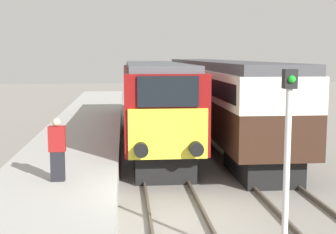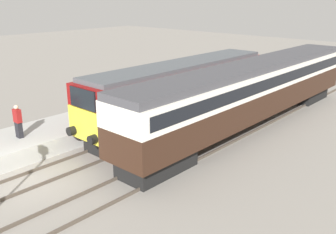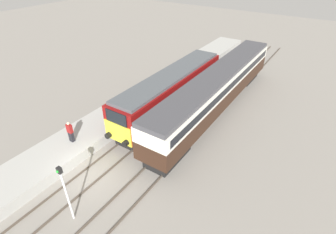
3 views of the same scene
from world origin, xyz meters
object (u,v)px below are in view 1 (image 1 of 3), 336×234
at_px(passenger_carriage, 216,90).
at_px(person_on_platform, 57,150).
at_px(signal_post, 287,155).
at_px(locomotive, 154,100).

xyz_separation_m(passenger_carriage, person_on_platform, (-6.54, -11.48, -0.70)).
height_order(passenger_carriage, person_on_platform, passenger_carriage).
bearing_deg(person_on_platform, signal_post, -40.33).
relative_size(passenger_carriage, signal_post, 5.31).
bearing_deg(locomotive, passenger_carriage, 37.06).
height_order(locomotive, person_on_platform, locomotive).
relative_size(passenger_carriage, person_on_platform, 12.33).
xyz_separation_m(locomotive, signal_post, (1.70, -13.02, 0.18)).
height_order(passenger_carriage, signal_post, signal_post).
distance_m(passenger_carriage, signal_post, 15.68).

